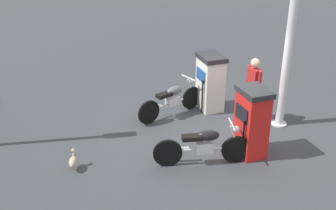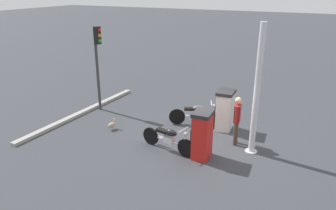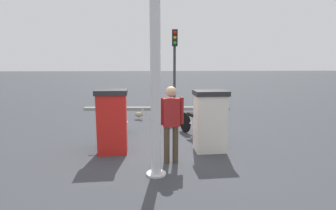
{
  "view_description": "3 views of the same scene",
  "coord_description": "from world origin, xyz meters",
  "px_view_note": "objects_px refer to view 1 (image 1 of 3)",
  "views": [
    {
      "loc": [
        3.83,
        8.43,
        5.03
      ],
      "look_at": [
        1.4,
        0.16,
        0.94
      ],
      "focal_mm": 44.37,
      "sensor_mm": 36.0,
      "label": 1
    },
    {
      "loc": [
        -3.38,
        10.11,
        5.3
      ],
      "look_at": [
        1.58,
        0.09,
        1.13
      ],
      "focal_mm": 34.84,
      "sensor_mm": 36.0,
      "label": 2
    },
    {
      "loc": [
        -6.59,
        0.23,
        2.25
      ],
      "look_at": [
        1.4,
        -0.26,
        0.94
      ],
      "focal_mm": 28.08,
      "sensor_mm": 36.0,
      "label": 3
    }
  ],
  "objects_px": {
    "fuel_pump_near": "(210,82)",
    "canopy_support_pole": "(289,47)",
    "motorcycle_near_pump": "(172,99)",
    "motorcycle_far_pump": "(204,145)",
    "attendant_person": "(253,86)",
    "wandering_duck": "(73,161)",
    "fuel_pump_far": "(252,122)"
  },
  "relations": [
    {
      "from": "fuel_pump_near",
      "to": "canopy_support_pole",
      "type": "xyz_separation_m",
      "value": [
        -1.38,
        1.39,
        1.27
      ]
    },
    {
      "from": "motorcycle_near_pump",
      "to": "motorcycle_far_pump",
      "type": "relative_size",
      "value": 0.94
    },
    {
      "from": "fuel_pump_near",
      "to": "motorcycle_near_pump",
      "type": "height_order",
      "value": "fuel_pump_near"
    },
    {
      "from": "attendant_person",
      "to": "canopy_support_pole",
      "type": "height_order",
      "value": "canopy_support_pole"
    },
    {
      "from": "attendant_person",
      "to": "wandering_duck",
      "type": "height_order",
      "value": "attendant_person"
    },
    {
      "from": "motorcycle_near_pump",
      "to": "fuel_pump_far",
      "type": "bearing_deg",
      "value": 115.62
    },
    {
      "from": "fuel_pump_far",
      "to": "wandering_duck",
      "type": "height_order",
      "value": "fuel_pump_far"
    },
    {
      "from": "fuel_pump_near",
      "to": "canopy_support_pole",
      "type": "height_order",
      "value": "canopy_support_pole"
    },
    {
      "from": "fuel_pump_near",
      "to": "wandering_duck",
      "type": "bearing_deg",
      "value": 27.16
    },
    {
      "from": "attendant_person",
      "to": "motorcycle_far_pump",
      "type": "bearing_deg",
      "value": 38.61
    },
    {
      "from": "motorcycle_near_pump",
      "to": "fuel_pump_near",
      "type": "bearing_deg",
      "value": -174.19
    },
    {
      "from": "fuel_pump_far",
      "to": "motorcycle_far_pump",
      "type": "relative_size",
      "value": 0.76
    },
    {
      "from": "fuel_pump_far",
      "to": "motorcycle_far_pump",
      "type": "distance_m",
      "value": 1.2
    },
    {
      "from": "motorcycle_far_pump",
      "to": "motorcycle_near_pump",
      "type": "bearing_deg",
      "value": -90.7
    },
    {
      "from": "fuel_pump_far",
      "to": "motorcycle_near_pump",
      "type": "relative_size",
      "value": 0.81
    },
    {
      "from": "motorcycle_near_pump",
      "to": "attendant_person",
      "type": "relative_size",
      "value": 1.13
    },
    {
      "from": "motorcycle_far_pump",
      "to": "fuel_pump_far",
      "type": "bearing_deg",
      "value": -175.2
    },
    {
      "from": "wandering_duck",
      "to": "fuel_pump_far",
      "type": "bearing_deg",
      "value": 173.15
    },
    {
      "from": "motorcycle_far_pump",
      "to": "wandering_duck",
      "type": "xyz_separation_m",
      "value": [
        2.72,
        -0.56,
        -0.25
      ]
    },
    {
      "from": "fuel_pump_far",
      "to": "wandering_duck",
      "type": "bearing_deg",
      "value": -6.85
    },
    {
      "from": "fuel_pump_near",
      "to": "motorcycle_far_pump",
      "type": "relative_size",
      "value": 0.74
    },
    {
      "from": "motorcycle_near_pump",
      "to": "attendant_person",
      "type": "xyz_separation_m",
      "value": [
        -1.85,
        0.93,
        0.52
      ]
    },
    {
      "from": "fuel_pump_near",
      "to": "attendant_person",
      "type": "height_order",
      "value": "attendant_person"
    },
    {
      "from": "fuel_pump_near",
      "to": "canopy_support_pole",
      "type": "bearing_deg",
      "value": 134.83
    },
    {
      "from": "motorcycle_near_pump",
      "to": "wandering_duck",
      "type": "xyz_separation_m",
      "value": [
        2.75,
        1.87,
        -0.27
      ]
    },
    {
      "from": "motorcycle_near_pump",
      "to": "motorcycle_far_pump",
      "type": "xyz_separation_m",
      "value": [
        0.03,
        2.43,
        -0.02
      ]
    },
    {
      "from": "fuel_pump_near",
      "to": "fuel_pump_far",
      "type": "bearing_deg",
      "value": 90.0
    },
    {
      "from": "motorcycle_near_pump",
      "to": "motorcycle_far_pump",
      "type": "distance_m",
      "value": 2.43
    },
    {
      "from": "wandering_duck",
      "to": "motorcycle_far_pump",
      "type": "bearing_deg",
      "value": 168.33
    },
    {
      "from": "attendant_person",
      "to": "motorcycle_near_pump",
      "type": "bearing_deg",
      "value": -26.53
    },
    {
      "from": "attendant_person",
      "to": "wandering_duck",
      "type": "relative_size",
      "value": 4.04
    },
    {
      "from": "fuel_pump_near",
      "to": "fuel_pump_far",
      "type": "height_order",
      "value": "fuel_pump_far"
    }
  ]
}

